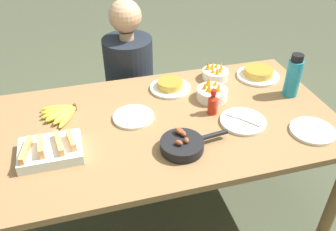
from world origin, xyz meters
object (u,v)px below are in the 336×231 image
at_px(frittata_plate_center, 170,86).
at_px(water_bottle, 293,76).
at_px(empty_plate_far_left, 133,117).
at_px(fruit_bowl_citrus, 215,73).
at_px(hot_sauce_bottle, 213,103).
at_px(melon_tray, 50,150).
at_px(person_figure, 131,92).
at_px(banana_bunch, 62,113).
at_px(fruit_bowl_mango, 212,93).
at_px(empty_plate_near_front, 312,131).
at_px(skillet, 184,145).
at_px(frittata_plate_side, 258,74).
at_px(empty_plate_far_right, 243,121).

bearing_deg(frittata_plate_center, water_bottle, -20.35).
relative_size(empty_plate_far_left, fruit_bowl_citrus, 1.34).
xyz_separation_m(water_bottle, hot_sauce_bottle, (-0.50, -0.05, -0.06)).
bearing_deg(melon_tray, person_figure, 58.73).
bearing_deg(water_bottle, fruit_bowl_citrus, 140.54).
height_order(banana_bunch, fruit_bowl_citrus, fruit_bowl_citrus).
xyz_separation_m(fruit_bowl_mango, person_figure, (-0.38, 0.59, -0.29)).
height_order(fruit_bowl_citrus, hot_sauce_bottle, hot_sauce_bottle).
distance_m(frittata_plate_center, hot_sauce_bottle, 0.33).
bearing_deg(empty_plate_near_front, frittata_plate_center, 134.41).
relative_size(banana_bunch, frittata_plate_center, 0.91).
distance_m(skillet, fruit_bowl_mango, 0.47).
bearing_deg(fruit_bowl_mango, skillet, -127.32).
height_order(skillet, person_figure, person_figure).
height_order(banana_bunch, empty_plate_near_front, banana_bunch).
height_order(frittata_plate_side, fruit_bowl_mango, fruit_bowl_mango).
bearing_deg(hot_sauce_bottle, banana_bunch, 166.57).
bearing_deg(skillet, fruit_bowl_citrus, 49.04).
bearing_deg(melon_tray, fruit_bowl_mango, 16.01).
bearing_deg(empty_plate_far_right, water_bottle, 25.41).
relative_size(banana_bunch, empty_plate_near_front, 0.98).
relative_size(frittata_plate_center, hot_sauce_bottle, 1.66).
xyz_separation_m(frittata_plate_side, fruit_bowl_mango, (-0.37, -0.16, 0.02)).
distance_m(empty_plate_near_front, person_figure, 1.29).
relative_size(empty_plate_far_left, person_figure, 0.19).
relative_size(skillet, fruit_bowl_citrus, 2.10).
xyz_separation_m(banana_bunch, fruit_bowl_citrus, (0.93, 0.15, 0.02)).
relative_size(fruit_bowl_citrus, hot_sauce_bottle, 1.12).
relative_size(frittata_plate_side, person_figure, 0.23).
relative_size(frittata_plate_side, empty_plate_far_left, 1.21).
distance_m(empty_plate_far_left, empty_plate_far_right, 0.57).
bearing_deg(empty_plate_far_left, banana_bunch, 160.94).
relative_size(fruit_bowl_mango, water_bottle, 0.69).
height_order(skillet, frittata_plate_side, skillet).
height_order(fruit_bowl_citrus, person_figure, person_figure).
xyz_separation_m(skillet, frittata_plate_center, (0.09, 0.54, -0.01)).
bearing_deg(frittata_plate_center, person_figure, 112.49).
bearing_deg(skillet, melon_tray, 161.09).
bearing_deg(fruit_bowl_mango, fruit_bowl_citrus, 64.12).
relative_size(banana_bunch, fruit_bowl_mango, 1.25).
xyz_separation_m(frittata_plate_side, empty_plate_far_right, (-0.30, -0.42, -0.02)).
bearing_deg(frittata_plate_side, fruit_bowl_citrus, 169.11).
bearing_deg(empty_plate_far_right, empty_plate_near_front, -28.73).
distance_m(empty_plate_far_right, fruit_bowl_citrus, 0.47).
height_order(skillet, empty_plate_far_left, skillet).
xyz_separation_m(frittata_plate_center, empty_plate_near_front, (0.58, -0.59, -0.01)).
xyz_separation_m(banana_bunch, frittata_plate_center, (0.63, 0.11, 0.00)).
bearing_deg(empty_plate_far_left, skillet, -59.58).
relative_size(empty_plate_near_front, fruit_bowl_mango, 1.28).
xyz_separation_m(melon_tray, frittata_plate_side, (1.26, 0.41, -0.01)).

